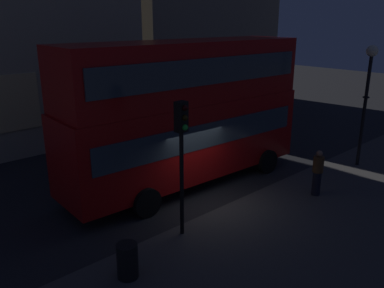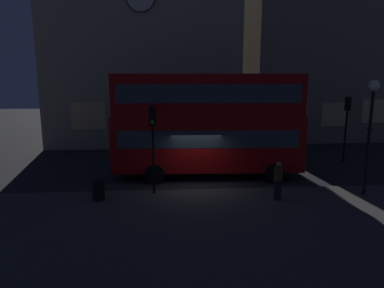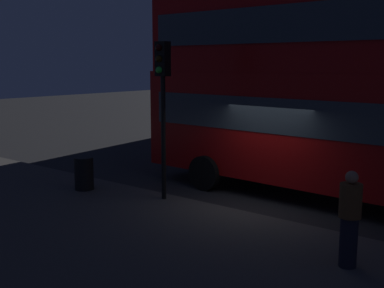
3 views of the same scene
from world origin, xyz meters
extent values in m
plane|color=#232326|center=(0.00, 0.00, 0.00)|extent=(80.00, 80.00, 0.00)
cube|color=#423F3D|center=(0.00, -5.24, 0.06)|extent=(44.00, 9.10, 0.12)
cube|color=tan|center=(-3.18, 13.65, 7.19)|extent=(14.50, 8.99, 14.38)
cube|color=#F2D18C|center=(-7.04, 9.13, 2.47)|extent=(2.47, 0.06, 1.94)
cube|color=#F2D18C|center=(-3.18, 9.13, 2.65)|extent=(2.47, 0.06, 2.52)
cube|color=#E5C67F|center=(0.69, 9.13, 2.49)|extent=(2.47, 0.06, 2.38)
cube|color=gray|center=(11.65, 14.26, 9.22)|extent=(12.15, 8.16, 18.43)
cube|color=#F2D18C|center=(8.41, 10.15, 2.33)|extent=(2.07, 0.06, 2.55)
cube|color=#F2D18C|center=(11.65, 10.15, 2.28)|extent=(2.07, 0.06, 1.82)
cube|color=#F2D18C|center=(14.89, 10.15, 2.55)|extent=(2.07, 0.06, 1.85)
cube|color=#9E0C0C|center=(0.69, 1.80, 1.92)|extent=(9.97, 2.88, 2.85)
cube|color=#9E0C0C|center=(0.69, 1.80, 4.42)|extent=(9.77, 2.82, 2.15)
cube|color=#2D3842|center=(0.69, 1.80, 2.28)|extent=(9.18, 2.91, 0.90)
cube|color=#2D3842|center=(0.69, 1.80, 4.53)|extent=(9.18, 2.91, 0.90)
cube|color=#F2D84C|center=(5.57, 1.60, 5.01)|extent=(0.14, 1.49, 0.44)
sphere|color=white|center=(5.67, 2.40, 0.85)|extent=(0.24, 0.24, 0.24)
sphere|color=white|center=(5.61, 0.79, 0.85)|extent=(0.24, 0.24, 0.24)
cylinder|color=black|center=(4.09, 2.95, 0.50)|extent=(1.01, 0.28, 1.00)
cylinder|color=black|center=(3.99, 0.38, 0.50)|extent=(1.01, 0.28, 1.00)
cylinder|color=black|center=(-1.98, 3.20, 0.50)|extent=(1.01, 0.28, 1.00)
cylinder|color=black|center=(-2.08, 0.63, 0.50)|extent=(1.01, 0.28, 1.00)
cylinder|color=black|center=(-2.07, -1.10, 1.69)|extent=(0.12, 0.12, 3.15)
cube|color=black|center=(-2.07, -1.10, 3.69)|extent=(0.33, 0.27, 0.85)
sphere|color=black|center=(-2.07, -1.24, 3.96)|extent=(0.17, 0.17, 0.17)
sphere|color=black|center=(-2.07, -1.24, 3.69)|extent=(0.17, 0.17, 0.17)
sphere|color=green|center=(-2.07, -1.24, 3.42)|extent=(0.17, 0.17, 0.17)
cylinder|color=black|center=(9.63, 4.37, 1.62)|extent=(0.12, 0.12, 3.25)
cube|color=black|center=(9.63, 4.37, 3.67)|extent=(0.37, 0.32, 0.85)
sphere|color=black|center=(9.67, 4.52, 3.94)|extent=(0.17, 0.17, 0.17)
sphere|color=orange|center=(9.67, 4.52, 3.67)|extent=(0.17, 0.17, 0.17)
sphere|color=black|center=(9.67, 4.52, 3.40)|extent=(0.17, 0.17, 0.17)
cylinder|color=black|center=(7.45, -1.88, 2.45)|extent=(0.14, 0.14, 4.66)
torus|color=black|center=(7.45, -1.88, 3.11)|extent=(0.28, 0.28, 0.06)
sphere|color=#F9EFC6|center=(7.45, -1.88, 5.00)|extent=(0.47, 0.47, 0.47)
cylinder|color=black|center=(3.31, -2.32, 0.56)|extent=(0.30, 0.30, 0.88)
cylinder|color=#513319|center=(3.31, -2.32, 1.29)|extent=(0.38, 0.38, 0.59)
sphere|color=#8C664C|center=(3.31, -2.32, 1.70)|extent=(0.22, 0.22, 0.22)
cylinder|color=black|center=(-4.44, -1.77, 0.57)|extent=(0.53, 0.53, 0.91)
camera|label=1|loc=(-8.96, -9.05, 6.25)|focal=37.19mm
camera|label=2|loc=(-1.43, -16.77, 5.56)|focal=33.38mm
camera|label=3|loc=(6.35, -10.34, 3.60)|focal=46.62mm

